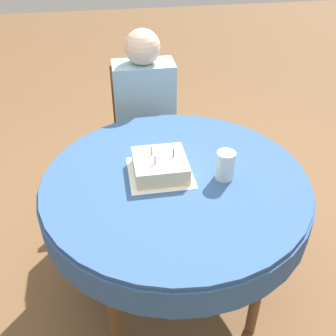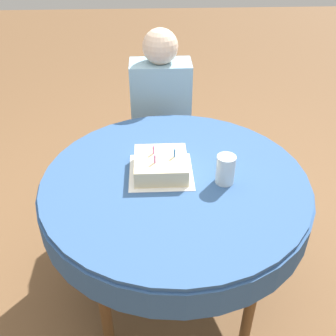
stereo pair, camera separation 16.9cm
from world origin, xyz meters
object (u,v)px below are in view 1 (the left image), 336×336
Objects in this scene: chair at (144,128)px; birthday_cake at (160,165)px; drinking_glass at (225,165)px; person at (145,106)px.

chair is 3.82× the size of birthday_cake.
person is at bearing 106.40° from drinking_glass.
birthday_cake is at bearing -91.55° from chair.
drinking_glass is at bearing -16.77° from birthday_cake.
birthday_cake is (-0.02, -0.75, 0.09)m from person.
drinking_glass is (0.27, -0.08, 0.02)m from birthday_cake.
person reaches higher than drinking_glass.
chair reaches higher than birthday_cake.
birthday_cake is 1.78× the size of drinking_glass.
drinking_glass is at bearing -75.09° from chair.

